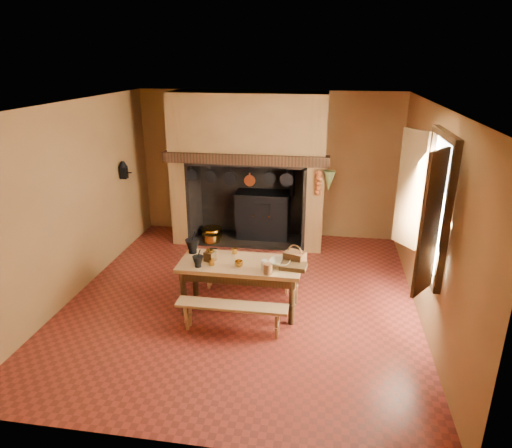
{
  "coord_description": "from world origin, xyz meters",
  "views": [
    {
      "loc": [
        1.13,
        -5.86,
        3.38
      ],
      "look_at": [
        0.15,
        0.3,
        1.08
      ],
      "focal_mm": 32.0,
      "sensor_mm": 36.0,
      "label": 1
    }
  ],
  "objects_px": {
    "work_table": "(240,270)",
    "bench_front": "(232,311)",
    "iron_range": "(263,215)",
    "wicker_basket": "(295,256)",
    "mixing_bowl": "(280,262)",
    "coffee_grinder": "(210,256)"
  },
  "relations": [
    {
      "from": "mixing_bowl",
      "to": "wicker_basket",
      "type": "xyz_separation_m",
      "value": [
        0.19,
        0.12,
        0.05
      ]
    },
    {
      "from": "coffee_grinder",
      "to": "wicker_basket",
      "type": "bearing_deg",
      "value": 26.75
    },
    {
      "from": "iron_range",
      "to": "bench_front",
      "type": "relative_size",
      "value": 1.11
    },
    {
      "from": "iron_range",
      "to": "wicker_basket",
      "type": "distance_m",
      "value": 2.75
    },
    {
      "from": "iron_range",
      "to": "mixing_bowl",
      "type": "bearing_deg",
      "value": -77.32
    },
    {
      "from": "work_table",
      "to": "iron_range",
      "type": "bearing_deg",
      "value": 91.45
    },
    {
      "from": "bench_front",
      "to": "mixing_bowl",
      "type": "distance_m",
      "value": 0.93
    },
    {
      "from": "mixing_bowl",
      "to": "work_table",
      "type": "bearing_deg",
      "value": -179.61
    },
    {
      "from": "iron_range",
      "to": "mixing_bowl",
      "type": "relative_size",
      "value": 5.5
    },
    {
      "from": "work_table",
      "to": "bench_front",
      "type": "distance_m",
      "value": 0.67
    },
    {
      "from": "iron_range",
      "to": "wicker_basket",
      "type": "bearing_deg",
      "value": -72.87
    },
    {
      "from": "work_table",
      "to": "bench_front",
      "type": "xyz_separation_m",
      "value": [
        0.0,
        -0.59,
        -0.31
      ]
    },
    {
      "from": "iron_range",
      "to": "coffee_grinder",
      "type": "xyz_separation_m",
      "value": [
        -0.35,
        -2.75,
        0.32
      ]
    },
    {
      "from": "work_table",
      "to": "bench_front",
      "type": "relative_size",
      "value": 1.16
    },
    {
      "from": "iron_range",
      "to": "work_table",
      "type": "distance_m",
      "value": 2.73
    },
    {
      "from": "iron_range",
      "to": "work_table",
      "type": "height_order",
      "value": "iron_range"
    },
    {
      "from": "bench_front",
      "to": "coffee_grinder",
      "type": "relative_size",
      "value": 6.9
    },
    {
      "from": "iron_range",
      "to": "bench_front",
      "type": "bearing_deg",
      "value": -88.81
    },
    {
      "from": "bench_front",
      "to": "mixing_bowl",
      "type": "bearing_deg",
      "value": 47.7
    },
    {
      "from": "bench_front",
      "to": "wicker_basket",
      "type": "height_order",
      "value": "wicker_basket"
    },
    {
      "from": "wicker_basket",
      "to": "bench_front",
      "type": "bearing_deg",
      "value": -113.73
    },
    {
      "from": "bench_front",
      "to": "iron_range",
      "type": "bearing_deg",
      "value": 91.19
    }
  ]
}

